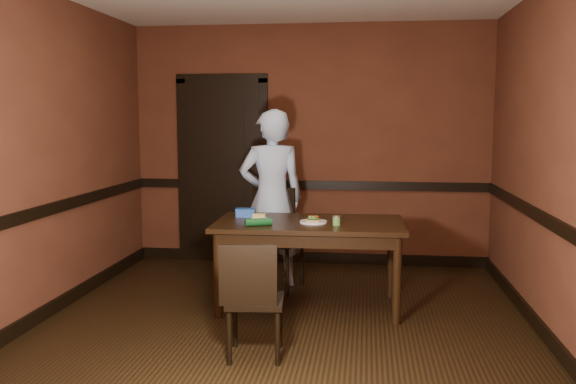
% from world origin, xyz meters
% --- Properties ---
extents(floor, '(4.00, 4.50, 0.01)m').
position_xyz_m(floor, '(0.00, 0.00, 0.00)').
color(floor, black).
rests_on(floor, ground).
extents(wall_back, '(4.00, 0.02, 2.70)m').
position_xyz_m(wall_back, '(0.00, 2.25, 1.35)').
color(wall_back, '#542919').
rests_on(wall_back, ground).
extents(wall_front, '(4.00, 0.02, 2.70)m').
position_xyz_m(wall_front, '(0.00, -2.25, 1.35)').
color(wall_front, '#542919').
rests_on(wall_front, ground).
extents(wall_left, '(0.02, 4.50, 2.70)m').
position_xyz_m(wall_left, '(-2.00, 0.00, 1.35)').
color(wall_left, '#542919').
rests_on(wall_left, ground).
extents(wall_right, '(0.02, 4.50, 2.70)m').
position_xyz_m(wall_right, '(2.00, 0.00, 1.35)').
color(wall_right, '#542919').
rests_on(wall_right, ground).
extents(dado_back, '(4.00, 0.03, 0.10)m').
position_xyz_m(dado_back, '(0.00, 2.23, 0.90)').
color(dado_back, black).
rests_on(dado_back, ground).
extents(dado_left, '(0.03, 4.50, 0.10)m').
position_xyz_m(dado_left, '(-1.99, 0.00, 0.90)').
color(dado_left, black).
rests_on(dado_left, ground).
extents(dado_right, '(0.03, 4.50, 0.10)m').
position_xyz_m(dado_right, '(1.99, 0.00, 0.90)').
color(dado_right, black).
rests_on(dado_right, ground).
extents(baseboard_back, '(4.00, 0.03, 0.12)m').
position_xyz_m(baseboard_back, '(0.00, 2.23, 0.06)').
color(baseboard_back, black).
rests_on(baseboard_back, ground).
extents(baseboard_left, '(0.03, 4.50, 0.12)m').
position_xyz_m(baseboard_left, '(-1.99, 0.00, 0.06)').
color(baseboard_left, black).
rests_on(baseboard_left, ground).
extents(baseboard_right, '(0.03, 4.50, 0.12)m').
position_xyz_m(baseboard_right, '(1.99, 0.00, 0.06)').
color(baseboard_right, black).
rests_on(baseboard_right, ground).
extents(door, '(1.05, 0.07, 2.20)m').
position_xyz_m(door, '(-1.00, 2.22, 1.09)').
color(door, black).
rests_on(door, ground).
extents(dining_table, '(1.65, 0.95, 0.76)m').
position_xyz_m(dining_table, '(0.16, 0.60, 0.38)').
color(dining_table, black).
rests_on(dining_table, floor).
extents(chair_far, '(0.55, 0.55, 0.97)m').
position_xyz_m(chair_far, '(-0.22, 1.16, 0.49)').
color(chair_far, black).
rests_on(chair_far, floor).
extents(chair_near, '(0.42, 0.42, 0.83)m').
position_xyz_m(chair_near, '(-0.11, -0.57, 0.42)').
color(chair_near, black).
rests_on(chair_near, floor).
extents(person, '(0.73, 0.59, 1.74)m').
position_xyz_m(person, '(-0.28, 1.26, 0.87)').
color(person, '#AFCAEE').
rests_on(person, floor).
extents(sandwich_plate, '(0.24, 0.24, 0.06)m').
position_xyz_m(sandwich_plate, '(0.20, 0.54, 0.78)').
color(sandwich_plate, white).
rests_on(sandwich_plate, dining_table).
extents(sauce_jar, '(0.07, 0.07, 0.08)m').
position_xyz_m(sauce_jar, '(0.40, 0.44, 0.80)').
color(sauce_jar, '#589541').
rests_on(sauce_jar, dining_table).
extents(cheese_saucer, '(0.15, 0.15, 0.05)m').
position_xyz_m(cheese_saucer, '(-0.30, 0.67, 0.78)').
color(cheese_saucer, white).
rests_on(cheese_saucer, dining_table).
extents(food_tub, '(0.19, 0.14, 0.07)m').
position_xyz_m(food_tub, '(-0.45, 0.78, 0.80)').
color(food_tub, blue).
rests_on(food_tub, dining_table).
extents(wrapped_veg, '(0.23, 0.14, 0.06)m').
position_xyz_m(wrapped_veg, '(-0.25, 0.33, 0.80)').
color(wrapped_veg, '#124A1E').
rests_on(wrapped_veg, dining_table).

